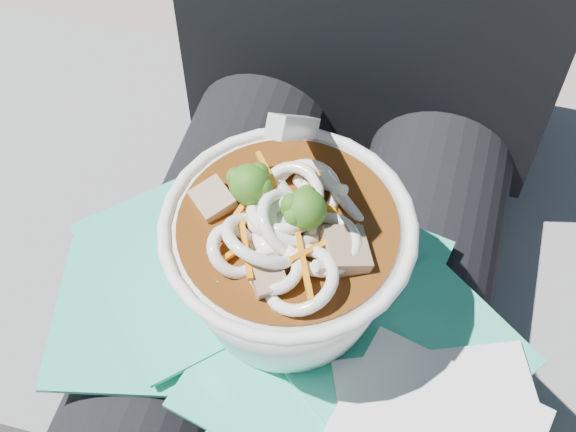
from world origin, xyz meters
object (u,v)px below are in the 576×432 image
(stone_ledge, at_px, (321,348))
(person_body, at_px, (317,243))
(plastic_bag, at_px, (300,353))
(lap, at_px, (289,348))
(udon_bowl, at_px, (288,254))

(stone_ledge, distance_m, person_body, 0.33)
(plastic_bag, bearing_deg, person_body, 98.22)
(lap, bearing_deg, plastic_bag, -63.35)
(stone_ledge, height_order, udon_bowl, udon_bowl)
(stone_ledge, height_order, person_body, person_body)
(stone_ledge, bearing_deg, udon_bowl, -90.39)
(person_body, relative_size, udon_bowl, 4.89)
(stone_ledge, distance_m, lap, 0.34)
(stone_ledge, relative_size, plastic_bag, 2.52)
(stone_ledge, xyz_separation_m, person_body, (0.00, -0.06, 0.33))
(udon_bowl, bearing_deg, stone_ledge, 89.61)
(lap, bearing_deg, stone_ledge, 90.00)
(stone_ledge, height_order, lap, lap)
(stone_ledge, distance_m, plastic_bag, 0.42)
(stone_ledge, relative_size, person_body, 1.00)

